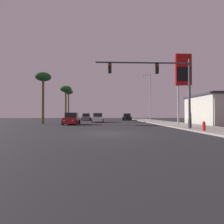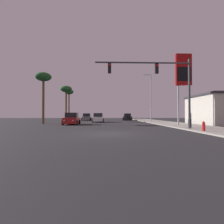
{
  "view_description": "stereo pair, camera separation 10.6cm",
  "coord_description": "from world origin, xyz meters",
  "px_view_note": "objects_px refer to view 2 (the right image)",
  "views": [
    {
      "loc": [
        -0.27,
        -12.93,
        1.41
      ],
      "look_at": [
        0.58,
        9.07,
        1.73
      ],
      "focal_mm": 28.0,
      "sensor_mm": 36.0,
      "label": 1
    },
    {
      "loc": [
        -0.17,
        -12.94,
        1.41
      ],
      "look_at": [
        0.58,
        9.07,
        1.73
      ],
      "focal_mm": 28.0,
      "sensor_mm": 36.0,
      "label": 2
    }
  ],
  "objects_px": {
    "car_red": "(72,119)",
    "palm_tree_near": "(43,79)",
    "car_grey": "(87,117)",
    "pedestrian_on_sidewalk": "(190,118)",
    "gas_station_sign": "(184,74)",
    "car_white": "(98,118)",
    "street_lamp": "(150,95)",
    "traffic_light_mast": "(161,78)",
    "palm_tree_mid": "(66,91)",
    "fire_hydrant": "(204,126)",
    "car_black": "(127,117)",
    "palm_tree_far": "(69,93)"
  },
  "relations": [
    {
      "from": "traffic_light_mast",
      "to": "palm_tree_near",
      "type": "height_order",
      "value": "palm_tree_near"
    },
    {
      "from": "car_grey",
      "to": "palm_tree_near",
      "type": "height_order",
      "value": "palm_tree_near"
    },
    {
      "from": "car_grey",
      "to": "pedestrian_on_sidewalk",
      "type": "bearing_deg",
      "value": 116.32
    },
    {
      "from": "palm_tree_near",
      "to": "gas_station_sign",
      "type": "bearing_deg",
      "value": -14.96
    },
    {
      "from": "car_white",
      "to": "palm_tree_mid",
      "type": "xyz_separation_m",
      "value": [
        -6.95,
        4.52,
        5.68
      ]
    },
    {
      "from": "palm_tree_near",
      "to": "traffic_light_mast",
      "type": "bearing_deg",
      "value": -36.63
    },
    {
      "from": "car_red",
      "to": "palm_tree_far",
      "type": "height_order",
      "value": "palm_tree_far"
    },
    {
      "from": "street_lamp",
      "to": "gas_station_sign",
      "type": "xyz_separation_m",
      "value": [
        1.5,
        -10.98,
        1.5
      ]
    },
    {
      "from": "car_grey",
      "to": "palm_tree_mid",
      "type": "bearing_deg",
      "value": 49.61
    },
    {
      "from": "car_grey",
      "to": "gas_station_sign",
      "type": "xyz_separation_m",
      "value": [
        14.44,
        -19.87,
        5.86
      ]
    },
    {
      "from": "car_black",
      "to": "traffic_light_mast",
      "type": "bearing_deg",
      "value": 90.73
    },
    {
      "from": "street_lamp",
      "to": "palm_tree_near",
      "type": "relative_size",
      "value": 1.15
    },
    {
      "from": "car_red",
      "to": "car_grey",
      "type": "height_order",
      "value": "same"
    },
    {
      "from": "car_black",
      "to": "palm_tree_mid",
      "type": "xyz_separation_m",
      "value": [
        -13.6,
        -5.51,
        5.68
      ]
    },
    {
      "from": "traffic_light_mast",
      "to": "car_grey",
      "type": "bearing_deg",
      "value": 110.79
    },
    {
      "from": "fire_hydrant",
      "to": "palm_tree_near",
      "type": "distance_m",
      "value": 22.78
    },
    {
      "from": "gas_station_sign",
      "to": "palm_tree_far",
      "type": "relative_size",
      "value": 1.1
    },
    {
      "from": "car_black",
      "to": "fire_hydrant",
      "type": "bearing_deg",
      "value": 95.85
    },
    {
      "from": "car_red",
      "to": "traffic_light_mast",
      "type": "height_order",
      "value": "traffic_light_mast"
    },
    {
      "from": "car_grey",
      "to": "traffic_light_mast",
      "type": "distance_m",
      "value": 27.71
    },
    {
      "from": "palm_tree_far",
      "to": "car_black",
      "type": "bearing_deg",
      "value": -16.54
    },
    {
      "from": "gas_station_sign",
      "to": "pedestrian_on_sidewalk",
      "type": "height_order",
      "value": "gas_station_sign"
    },
    {
      "from": "traffic_light_mast",
      "to": "gas_station_sign",
      "type": "xyz_separation_m",
      "value": [
        4.7,
        5.76,
        1.81
      ]
    },
    {
      "from": "car_red",
      "to": "palm_tree_far",
      "type": "xyz_separation_m",
      "value": [
        -5.06,
        22.06,
        6.3
      ]
    },
    {
      "from": "car_white",
      "to": "street_lamp",
      "type": "relative_size",
      "value": 0.48
    },
    {
      "from": "street_lamp",
      "to": "palm_tree_mid",
      "type": "relative_size",
      "value": 1.21
    },
    {
      "from": "palm_tree_mid",
      "to": "car_black",
      "type": "bearing_deg",
      "value": 22.06
    },
    {
      "from": "pedestrian_on_sidewalk",
      "to": "gas_station_sign",
      "type": "bearing_deg",
      "value": 71.73
    },
    {
      "from": "traffic_light_mast",
      "to": "palm_tree_mid",
      "type": "height_order",
      "value": "palm_tree_mid"
    },
    {
      "from": "street_lamp",
      "to": "pedestrian_on_sidewalk",
      "type": "height_order",
      "value": "street_lamp"
    },
    {
      "from": "fire_hydrant",
      "to": "palm_tree_far",
      "type": "height_order",
      "value": "palm_tree_far"
    },
    {
      "from": "car_red",
      "to": "palm_tree_near",
      "type": "height_order",
      "value": "palm_tree_near"
    },
    {
      "from": "gas_station_sign",
      "to": "palm_tree_mid",
      "type": "distance_m",
      "value": 23.75
    },
    {
      "from": "street_lamp",
      "to": "gas_station_sign",
      "type": "relative_size",
      "value": 1.0
    },
    {
      "from": "car_white",
      "to": "gas_station_sign",
      "type": "bearing_deg",
      "value": 136.0
    },
    {
      "from": "car_grey",
      "to": "car_white",
      "type": "height_order",
      "value": "same"
    },
    {
      "from": "car_red",
      "to": "pedestrian_on_sidewalk",
      "type": "distance_m",
      "value": 15.34
    },
    {
      "from": "street_lamp",
      "to": "palm_tree_far",
      "type": "height_order",
      "value": "street_lamp"
    },
    {
      "from": "car_white",
      "to": "street_lamp",
      "type": "bearing_deg",
      "value": -178.88
    },
    {
      "from": "car_white",
      "to": "palm_tree_near",
      "type": "height_order",
      "value": "palm_tree_near"
    },
    {
      "from": "pedestrian_on_sidewalk",
      "to": "palm_tree_far",
      "type": "distance_m",
      "value": 35.61
    },
    {
      "from": "palm_tree_far",
      "to": "pedestrian_on_sidewalk",
      "type": "bearing_deg",
      "value": -58.79
    },
    {
      "from": "traffic_light_mast",
      "to": "fire_hydrant",
      "type": "height_order",
      "value": "traffic_light_mast"
    },
    {
      "from": "car_red",
      "to": "car_black",
      "type": "xyz_separation_m",
      "value": [
        10.05,
        17.57,
        0.0
      ]
    },
    {
      "from": "car_red",
      "to": "car_black",
      "type": "bearing_deg",
      "value": -121.61
    },
    {
      "from": "car_white",
      "to": "palm_tree_far",
      "type": "relative_size",
      "value": 0.53
    },
    {
      "from": "car_black",
      "to": "palm_tree_mid",
      "type": "relative_size",
      "value": 0.58
    },
    {
      "from": "palm_tree_near",
      "to": "palm_tree_mid",
      "type": "distance_m",
      "value": 10.08
    },
    {
      "from": "car_red",
      "to": "gas_station_sign",
      "type": "bearing_deg",
      "value": 166.14
    },
    {
      "from": "car_black",
      "to": "palm_tree_far",
      "type": "distance_m",
      "value": 16.98
    }
  ]
}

